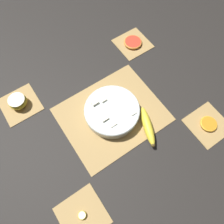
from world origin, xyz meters
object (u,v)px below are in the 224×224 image
object	(u,v)px
fruit_salad_bowl	(112,111)
grapefruit_slice	(133,42)
apple_half	(18,102)
whole_banana	(148,126)
banana_coin_single	(82,215)
orange_slice_whole	(209,124)

from	to	relation	value
fruit_salad_bowl	grapefruit_slice	xyz separation A→B (m)	(0.32, 0.28, -0.02)
grapefruit_slice	apple_half	bearing A→B (deg)	180.00
whole_banana	apple_half	xyz separation A→B (m)	(-0.41, 0.42, 0.00)
banana_coin_single	orange_slice_whole	bearing A→B (deg)	0.00
fruit_salad_bowl	whole_banana	xyz separation A→B (m)	(0.09, -0.14, -0.01)
banana_coin_single	grapefruit_slice	bearing A→B (deg)	40.88
fruit_salad_bowl	apple_half	xyz separation A→B (m)	(-0.32, 0.28, -0.01)
whole_banana	apple_half	world-z (taller)	apple_half
fruit_salad_bowl	banana_coin_single	world-z (taller)	fruit_salad_bowl
apple_half	banana_coin_single	world-z (taller)	apple_half
whole_banana	apple_half	bearing A→B (deg)	134.33
fruit_salad_bowl	grapefruit_slice	distance (m)	0.42
whole_banana	orange_slice_whole	distance (m)	0.27
fruit_salad_bowl	banana_coin_single	distance (m)	0.42
apple_half	whole_banana	bearing A→B (deg)	-45.67
fruit_salad_bowl	banana_coin_single	xyz separation A→B (m)	(-0.32, -0.28, -0.03)
apple_half	banana_coin_single	bearing A→B (deg)	-90.00
apple_half	orange_slice_whole	size ratio (longest dim) A/B	1.08
orange_slice_whole	banana_coin_single	distance (m)	0.64
fruit_salad_bowl	orange_slice_whole	size ratio (longest dim) A/B	3.25
apple_half	grapefruit_slice	distance (m)	0.64
fruit_salad_bowl	orange_slice_whole	xyz separation A→B (m)	(0.32, -0.28, -0.02)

